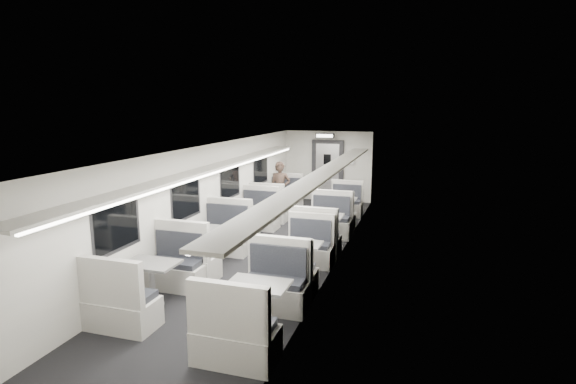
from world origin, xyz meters
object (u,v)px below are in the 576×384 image
Objects in this scene: booth_right_c at (300,260)px; booth_right_d at (258,307)px; passenger at (280,190)px; booth_left_c at (208,246)px; vestibule_door at (327,171)px; booth_left_a at (277,202)px; booth_left_b at (248,222)px; exit_sign at (325,136)px; booth_left_d at (152,283)px; booth_right_a at (342,209)px; booth_right_b at (323,230)px.

booth_right_d is (0.00, -2.23, 0.03)m from booth_right_c.
passenger reaches higher than booth_right_c.
booth_left_c is 7.07m from vestibule_door.
booth_left_a is 1.28× the size of passenger.
booth_left_b reaches higher than booth_left_a.
vestibule_door is (-1.00, 7.09, 0.68)m from booth_right_c.
passenger is at bearing 87.55° from booth_left_c.
booth_left_a is 0.97× the size of booth_right_d.
booth_right_d is 3.53× the size of exit_sign.
vestibule_door is at bearing 83.65° from booth_left_d.
passenger reaches higher than booth_left_c.
booth_right_c is 4.74m from passenger.
exit_sign reaches higher than passenger.
booth_left_b is 1.28× the size of passenger.
booth_right_a is 0.90× the size of booth_right_d.
booth_right_b is (2.00, -0.19, 0.01)m from booth_left_b.
booth_left_b reaches higher than booth_right_c.
passenger is at bearing -106.66° from vestibule_door.
booth_right_a is 0.98× the size of booth_right_c.
exit_sign is (-1.00, 2.17, 1.93)m from booth_right_a.
booth_left_b is 1.01× the size of vestibule_door.
booth_right_d is at bearing -90.00° from booth_right_b.
passenger is at bearing 112.67° from booth_right_c.
booth_left_b is 4.84m from exit_sign.
booth_right_c is 0.91× the size of booth_right_d.
passenger is at bearing 85.06° from booth_left_b.
booth_right_a is at bearing -7.70° from passenger.
booth_right_d reaches higher than booth_left_b.
booth_right_b is 5.16m from vestibule_door.
vestibule_door is (1.00, 8.99, 0.66)m from booth_left_d.
booth_right_a is at bearing 47.39° from booth_left_b.
booth_left_a is 1.01× the size of vestibule_door.
booth_right_b is (2.00, -2.57, 0.01)m from booth_left_a.
booth_right_d is at bearing -9.34° from booth_left_d.
vestibule_door reaches higher than booth_right_c.
booth_left_c is at bearing -135.68° from booth_right_b.
booth_left_b is 4.98m from vestibule_door.
booth_left_a is 5.06m from booth_right_c.
passenger is 2.68× the size of exit_sign.
booth_left_c is at bearing -114.85° from booth_right_a.
booth_left_b is 0.99× the size of booth_right_b.
vestibule_door is 1.33m from exit_sign.
exit_sign reaches higher than vestibule_door.
booth_right_d reaches higher than booth_right_a.
booth_right_a is (2.00, -0.21, -0.03)m from booth_left_a.
booth_left_d is at bearing -90.00° from booth_left_b.
booth_left_b is (0.00, -2.38, 0.00)m from booth_left_a.
booth_right_b is at bearing 63.28° from booth_left_d.
booth_right_a is 1.88m from passenger.
booth_left_c reaches higher than booth_right_a.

